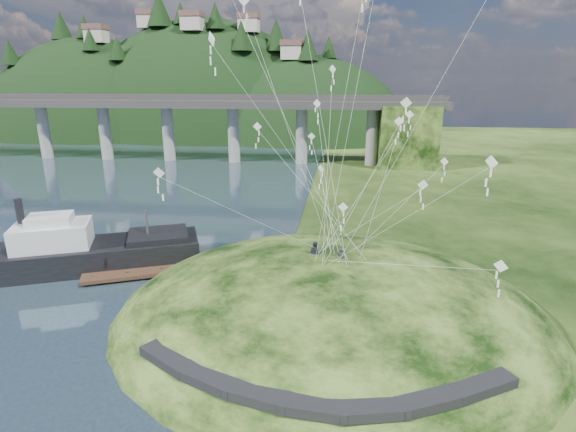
# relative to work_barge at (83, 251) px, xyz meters

# --- Properties ---
(ground) EXTENTS (320.00, 320.00, 0.00)m
(ground) POSITION_rel_work_barge_xyz_m (16.87, -8.39, -1.89)
(ground) COLOR black
(ground) RESTS_ON ground
(grass_hill) EXTENTS (36.00, 32.00, 13.00)m
(grass_hill) POSITION_rel_work_barge_xyz_m (24.87, -6.39, -3.39)
(grass_hill) COLOR black
(grass_hill) RESTS_ON ground
(footpath) EXTENTS (22.29, 5.84, 0.83)m
(footpath) POSITION_rel_work_barge_xyz_m (24.33, -18.13, 0.19)
(footpath) COLOR black
(footpath) RESTS_ON ground
(bridge) EXTENTS (160.00, 11.00, 15.00)m
(bridge) POSITION_rel_work_barge_xyz_m (-9.59, 61.68, 7.81)
(bridge) COLOR #2D2B2B
(bridge) RESTS_ON ground
(far_ridge) EXTENTS (153.00, 70.00, 94.50)m
(far_ridge) POSITION_rel_work_barge_xyz_m (-26.71, 113.78, -9.33)
(far_ridge) COLOR black
(far_ridge) RESTS_ON ground
(work_barge) EXTENTS (22.18, 13.68, 7.55)m
(work_barge) POSITION_rel_work_barge_xyz_m (0.00, 0.00, 0.00)
(work_barge) COLOR black
(work_barge) RESTS_ON ground
(wooden_dock) EXTENTS (14.16, 7.89, 1.03)m
(wooden_dock) POSITION_rel_work_barge_xyz_m (8.22, -0.58, -1.44)
(wooden_dock) COLOR #331F15
(wooden_dock) RESTS_ON ground
(kite_flyers) EXTENTS (3.02, 1.75, 1.97)m
(kite_flyers) POSITION_rel_work_barge_xyz_m (23.90, -5.76, 4.04)
(kite_flyers) COLOR #272934
(kite_flyers) RESTS_ON ground
(kite_swarm) EXTENTS (20.80, 18.31, 21.71)m
(kite_swarm) POSITION_rel_work_barge_xyz_m (25.64, -5.42, 15.35)
(kite_swarm) COLOR white
(kite_swarm) RESTS_ON ground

